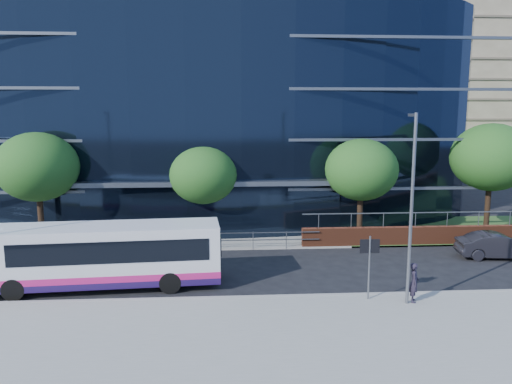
{
  "coord_description": "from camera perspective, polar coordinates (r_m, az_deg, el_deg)",
  "views": [
    {
      "loc": [
        -1.69,
        -21.88,
        8.19
      ],
      "look_at": [
        0.24,
        8.0,
        3.35
      ],
      "focal_mm": 35.0,
      "sensor_mm": 36.0,
      "label": 1
    }
  ],
  "objects": [
    {
      "name": "pavement_near",
      "position": [
        18.81,
        1.9,
        -16.39
      ],
      "size": [
        80.0,
        8.0,
        0.15
      ],
      "primitive_type": "cube",
      "color": "gray",
      "rests_on": "ground"
    },
    {
      "name": "city_bus",
      "position": [
        24.43,
        -17.07,
        -6.92
      ],
      "size": [
        11.18,
        3.29,
        2.99
      ],
      "rotation": [
        0.0,
        0.0,
        0.07
      ],
      "color": "silver",
      "rests_on": "ground"
    },
    {
      "name": "far_forecourt",
      "position": [
        34.15,
        -10.88,
        -4.78
      ],
      "size": [
        50.0,
        8.0,
        0.1
      ],
      "primitive_type": "cube",
      "color": "gray",
      "rests_on": "ground"
    },
    {
      "name": "streetlight_east",
      "position": [
        21.48,
        17.35,
        -1.29
      ],
      "size": [
        0.15,
        0.77,
        8.0
      ],
      "color": "slate",
      "rests_on": "pavement_near"
    },
    {
      "name": "tree_dist_e",
      "position": [
        67.1,
        18.91,
        5.57
      ],
      "size": [
        4.62,
        4.62,
        6.51
      ],
      "color": "black",
      "rests_on": "ground"
    },
    {
      "name": "yellow_line_inner",
      "position": [
        22.82,
        0.81,
        -11.84
      ],
      "size": [
        80.0,
        0.08,
        0.01
      ],
      "primitive_type": "cube",
      "color": "gold",
      "rests_on": "ground"
    },
    {
      "name": "street_sign",
      "position": [
        22.06,
        12.85,
        -6.95
      ],
      "size": [
        0.85,
        0.09,
        2.8
      ],
      "color": "slate",
      "rests_on": "pavement_near"
    },
    {
      "name": "ground",
      "position": [
        23.42,
        0.69,
        -11.28
      ],
      "size": [
        200.0,
        200.0,
        0.0
      ],
      "primitive_type": "plane",
      "color": "black",
      "rests_on": "ground"
    },
    {
      "name": "tree_far_a",
      "position": [
        33.05,
        -23.71,
        2.63
      ],
      "size": [
        4.95,
        4.95,
        6.98
      ],
      "color": "black",
      "rests_on": "ground"
    },
    {
      "name": "parked_car",
      "position": [
        31.35,
        25.89,
        -5.54
      ],
      "size": [
        4.52,
        2.01,
        1.44
      ],
      "primitive_type": "imported",
      "rotation": [
        0.0,
        0.0,
        1.46
      ],
      "color": "black",
      "rests_on": "ground"
    },
    {
      "name": "tree_far_d",
      "position": [
        36.58,
        25.29,
        3.6
      ],
      "size": [
        5.28,
        5.28,
        7.44
      ],
      "color": "black",
      "rests_on": "ground"
    },
    {
      "name": "tree_far_c",
      "position": [
        32.29,
        11.95,
        2.49
      ],
      "size": [
        4.62,
        4.62,
        6.51
      ],
      "color": "black",
      "rests_on": "ground"
    },
    {
      "name": "guard_railings",
      "position": [
        30.47,
        -15.6,
        -5.16
      ],
      "size": [
        24.0,
        0.05,
        1.1
      ],
      "color": "slate",
      "rests_on": "ground"
    },
    {
      "name": "tree_far_b",
      "position": [
        31.66,
        -6.05,
        1.91
      ],
      "size": [
        4.29,
        4.29,
        6.05
      ],
      "color": "black",
      "rests_on": "ground"
    },
    {
      "name": "yellow_line_outer",
      "position": [
        22.68,
        0.85,
        -11.97
      ],
      "size": [
        80.0,
        0.08,
        0.01
      ],
      "primitive_type": "cube",
      "color": "gold",
      "rests_on": "ground"
    },
    {
      "name": "pedestrian",
      "position": [
        22.58,
        17.62,
        -9.82
      ],
      "size": [
        0.58,
        0.72,
        1.71
      ],
      "primitive_type": "imported",
      "rotation": [
        0.0,
        0.0,
        1.27
      ],
      "color": "#231D2C",
      "rests_on": "pavement_near"
    },
    {
      "name": "kerb",
      "position": [
        22.46,
        0.89,
        -11.98
      ],
      "size": [
        80.0,
        0.25,
        0.16
      ],
      "primitive_type": "cube",
      "color": "gray",
      "rests_on": "ground"
    },
    {
      "name": "apartment_block",
      "position": [
        86.02,
        19.71,
        10.61
      ],
      "size": [
        60.0,
        42.0,
        30.0
      ],
      "color": "#2D511E",
      "rests_on": "ground"
    },
    {
      "name": "glass_office",
      "position": [
        42.79,
        -6.88,
        8.86
      ],
      "size": [
        44.0,
        23.1,
        16.0
      ],
      "color": "black",
      "rests_on": "ground"
    }
  ]
}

